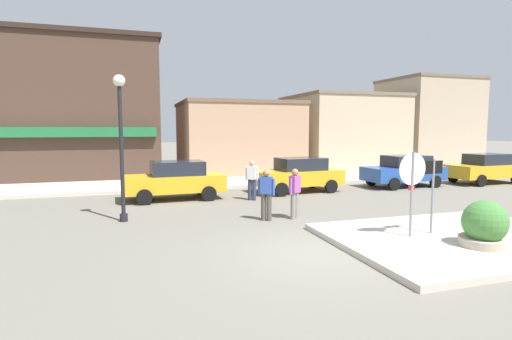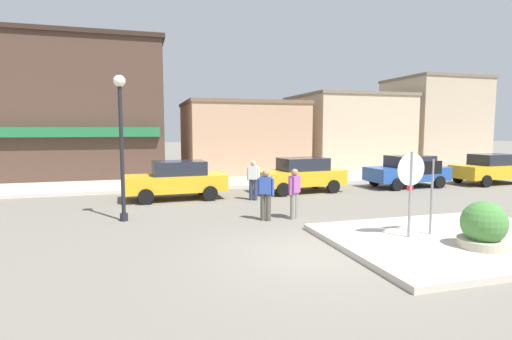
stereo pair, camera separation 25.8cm
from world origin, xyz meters
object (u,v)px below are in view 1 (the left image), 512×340
(pedestrian_crossing_far, at_px, (266,193))
(pedestrian_kerb_side, at_px, (252,179))
(parked_car_fourth, at_px, (485,168))
(stop_sign, at_px, (412,183))
(parked_car_nearest, at_px, (175,180))
(lamp_post, at_px, (121,126))
(pedestrian_crossing_near, at_px, (295,192))
(one_way_sign, at_px, (433,188))
(parked_car_second, at_px, (298,174))
(planter, at_px, (485,229))
(parked_car_third, at_px, (404,170))

(pedestrian_crossing_far, height_order, pedestrian_kerb_side, same)
(parked_car_fourth, bearing_deg, pedestrian_crossing_far, -161.29)
(stop_sign, height_order, pedestrian_crossing_far, stop_sign)
(parked_car_nearest, bearing_deg, pedestrian_crossing_far, -63.93)
(lamp_post, height_order, pedestrian_crossing_near, lamp_post)
(one_way_sign, xyz_separation_m, parked_car_second, (-0.15, 8.26, -0.52))
(lamp_post, xyz_separation_m, parked_car_fourth, (18.10, 3.46, -2.15))
(pedestrian_crossing_far, bearing_deg, stop_sign, -51.25)
(one_way_sign, distance_m, lamp_post, 9.05)
(pedestrian_crossing_near, bearing_deg, pedestrian_crossing_far, 178.90)
(parked_car_fourth, distance_m, pedestrian_crossing_near, 13.72)
(parked_car_second, height_order, pedestrian_kerb_side, pedestrian_kerb_side)
(stop_sign, distance_m, pedestrian_crossing_near, 3.83)
(planter, xyz_separation_m, parked_car_third, (5.16, 9.52, 0.25))
(one_way_sign, relative_size, lamp_post, 0.46)
(one_way_sign, bearing_deg, parked_car_second, 91.07)
(lamp_post, distance_m, parked_car_third, 13.87)
(parked_car_third, bearing_deg, pedestrian_crossing_near, -148.17)
(pedestrian_crossing_near, bearing_deg, one_way_sign, -52.76)
(stop_sign, xyz_separation_m, parked_car_fourth, (11.14, 8.05, -0.71))
(parked_car_fourth, distance_m, pedestrian_kerb_side, 13.26)
(pedestrian_crossing_far, bearing_deg, pedestrian_crossing_near, -1.10)
(parked_car_second, height_order, pedestrian_crossing_near, pedestrian_crossing_near)
(lamp_post, distance_m, pedestrian_kerb_side, 5.81)
(parked_car_third, bearing_deg, parked_car_nearest, -178.90)
(lamp_post, bearing_deg, pedestrian_crossing_near, -13.40)
(parked_car_fourth, bearing_deg, parked_car_third, 177.12)
(one_way_sign, height_order, parked_car_nearest, one_way_sign)
(parked_car_third, distance_m, pedestrian_crossing_near, 9.39)
(parked_car_third, relative_size, pedestrian_kerb_side, 2.53)
(pedestrian_kerb_side, bearing_deg, parked_car_fourth, 4.81)
(pedestrian_crossing_near, bearing_deg, planter, -58.31)
(parked_car_nearest, relative_size, pedestrian_crossing_near, 2.53)
(parked_car_third, bearing_deg, lamp_post, -164.29)
(parked_car_second, height_order, pedestrian_crossing_far, pedestrian_crossing_far)
(pedestrian_crossing_far, bearing_deg, parked_car_nearest, 116.07)
(one_way_sign, height_order, pedestrian_crossing_near, one_way_sign)
(one_way_sign, xyz_separation_m, parked_car_third, (5.51, 8.20, -0.52))
(lamp_post, height_order, parked_car_nearest, lamp_post)
(parked_car_second, xyz_separation_m, parked_car_third, (5.66, -0.06, 0.00))
(lamp_post, relative_size, pedestrian_kerb_side, 2.82)
(pedestrian_crossing_far, bearing_deg, pedestrian_kerb_side, 80.12)
(stop_sign, distance_m, parked_car_third, 10.40)
(stop_sign, xyz_separation_m, parked_car_third, (6.23, 8.30, -0.71))
(one_way_sign, distance_m, pedestrian_crossing_far, 4.76)
(stop_sign, bearing_deg, planter, -48.73)
(parked_car_nearest, relative_size, pedestrian_kerb_side, 2.53)
(one_way_sign, bearing_deg, parked_car_fourth, 37.39)
(stop_sign, distance_m, pedestrian_kerb_side, 7.27)
(parked_car_second, bearing_deg, parked_car_nearest, -177.16)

